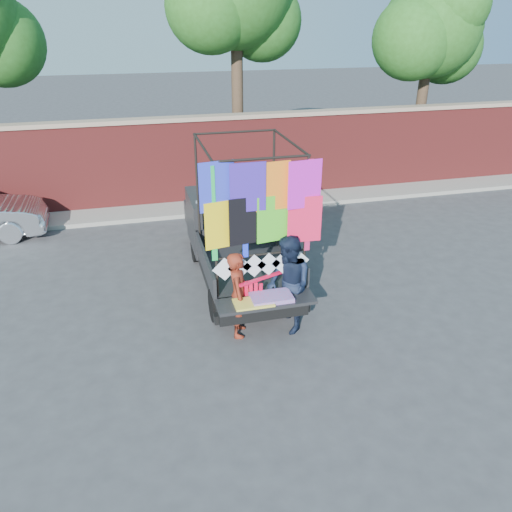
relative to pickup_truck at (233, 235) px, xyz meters
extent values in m
plane|color=#38383A|center=(0.42, -2.34, -0.82)|extent=(90.00, 90.00, 0.00)
cube|color=maroon|center=(0.42, 4.66, 0.43)|extent=(30.00, 0.35, 2.50)
cube|color=gray|center=(0.42, 4.66, 1.73)|extent=(30.00, 0.45, 0.12)
cube|color=gray|center=(0.42, 3.96, -0.76)|extent=(30.00, 1.20, 0.12)
sphere|color=#255819|center=(-5.18, 6.26, 3.73)|extent=(2.40, 2.40, 2.40)
cylinder|color=#38281C|center=(1.42, 5.86, 1.91)|extent=(0.36, 0.36, 5.46)
sphere|color=#255819|center=(2.32, 6.26, 4.25)|extent=(2.40, 2.40, 2.40)
sphere|color=#255819|center=(0.62, 5.56, 4.64)|extent=(2.60, 2.60, 2.60)
cylinder|color=#38281C|center=(7.92, 5.86, 1.46)|extent=(0.36, 0.36, 4.55)
sphere|color=#255819|center=(7.92, 5.86, 4.06)|extent=(3.20, 3.20, 3.20)
sphere|color=#255819|center=(8.82, 6.26, 3.41)|extent=(2.40, 2.40, 2.40)
sphere|color=#255819|center=(7.12, 5.56, 3.73)|extent=(2.60, 2.60, 2.60)
sphere|color=#255819|center=(8.22, 5.26, 4.71)|extent=(2.20, 2.20, 2.20)
cylinder|color=black|center=(-0.75, 0.58, -0.50)|extent=(0.21, 0.64, 0.64)
cylinder|color=black|center=(-0.75, -2.03, -0.50)|extent=(0.21, 0.64, 0.64)
cylinder|color=black|center=(0.75, 0.58, -0.50)|extent=(0.21, 0.64, 0.64)
cylinder|color=black|center=(0.75, -2.03, -0.50)|extent=(0.21, 0.64, 0.64)
cube|color=black|center=(0.00, -0.77, -0.33)|extent=(1.64, 4.05, 0.29)
cube|color=black|center=(0.00, -1.50, -0.06)|extent=(1.73, 2.22, 0.10)
cube|color=black|center=(-0.85, -1.50, 0.15)|extent=(0.06, 2.22, 0.43)
cube|color=black|center=(0.85, -1.50, 0.15)|extent=(0.06, 2.22, 0.43)
cube|color=black|center=(0.00, -0.41, 0.15)|extent=(1.73, 0.06, 0.43)
cube|color=black|center=(0.00, 0.53, 0.20)|extent=(1.73, 1.54, 1.20)
cube|color=#8C9EAD|center=(0.00, 0.10, 0.58)|extent=(1.54, 0.06, 0.53)
cube|color=#8C9EAD|center=(0.00, 1.25, 0.39)|extent=(1.54, 0.10, 0.67)
cube|color=black|center=(0.00, 1.59, -0.04)|extent=(1.69, 0.87, 0.53)
cube|color=black|center=(0.00, -2.84, -0.04)|extent=(1.73, 0.53, 0.06)
cube|color=black|center=(0.00, -2.62, -0.41)|extent=(1.78, 0.14, 0.17)
cylinder|color=black|center=(-0.79, -2.51, 1.19)|extent=(0.05, 0.05, 2.41)
cylinder|color=black|center=(-0.79, -0.48, 1.19)|extent=(0.05, 0.05, 2.41)
cylinder|color=black|center=(0.79, -2.51, 1.19)|extent=(0.05, 0.05, 2.41)
cylinder|color=black|center=(0.79, -0.48, 1.19)|extent=(0.05, 0.05, 2.41)
cylinder|color=black|center=(0.00, -2.51, 2.39)|extent=(1.64, 0.04, 0.04)
cylinder|color=black|center=(0.00, -0.48, 2.39)|extent=(1.64, 0.04, 0.04)
cylinder|color=black|center=(-0.79, -1.50, 2.39)|extent=(0.04, 2.07, 0.04)
cylinder|color=black|center=(0.79, -1.50, 2.39)|extent=(0.04, 2.07, 0.04)
cylinder|color=black|center=(0.00, -2.51, 0.71)|extent=(1.64, 0.04, 0.04)
cube|color=blue|center=(-0.72, -2.53, 1.96)|extent=(0.60, 0.01, 0.82)
cube|color=#3B21A8|center=(-0.24, -2.57, 1.96)|extent=(0.60, 0.01, 0.82)
cube|color=orange|center=(0.24, -2.53, 1.96)|extent=(0.60, 0.01, 0.82)
cube|color=#DB18D0|center=(0.72, -2.57, 1.96)|extent=(0.60, 0.01, 0.82)
cube|color=yellow|center=(-0.72, -2.53, 1.33)|extent=(0.60, 0.01, 0.82)
cube|color=black|center=(-0.24, -2.57, 1.33)|extent=(0.60, 0.01, 0.82)
cube|color=#4ACF24|center=(0.24, -2.53, 1.33)|extent=(0.60, 0.01, 0.82)
cube|color=#F61D4A|center=(0.72, -2.57, 1.33)|extent=(0.60, 0.01, 0.82)
cube|color=green|center=(-0.82, -2.55, 1.53)|extent=(0.10, 0.01, 1.64)
cube|color=#C72158|center=(0.82, -2.55, 1.53)|extent=(0.10, 0.01, 1.64)
cube|color=#1C35FC|center=(-0.29, -2.55, 1.53)|extent=(0.10, 0.01, 1.64)
cube|color=white|center=(-0.66, -2.54, 0.51)|extent=(0.44, 0.01, 0.44)
cube|color=white|center=(-0.39, -2.54, 0.51)|extent=(0.44, 0.01, 0.44)
cube|color=white|center=(-0.13, -2.54, 0.51)|extent=(0.44, 0.01, 0.44)
cube|color=white|center=(0.13, -2.54, 0.51)|extent=(0.44, 0.01, 0.44)
cube|color=white|center=(0.39, -2.54, 0.51)|extent=(0.44, 0.01, 0.44)
cube|color=white|center=(0.66, -2.54, 0.51)|extent=(0.44, 0.01, 0.44)
cube|color=#F23573|center=(0.10, -2.84, 0.02)|extent=(0.72, 0.43, 0.08)
cube|color=#DBCA45|center=(-0.24, -2.91, 0.00)|extent=(0.67, 0.39, 0.04)
imported|color=maroon|center=(-0.43, -2.57, 0.00)|extent=(0.51, 0.66, 1.62)
imported|color=#141D33|center=(0.47, -2.63, 0.11)|extent=(0.82, 0.99, 1.85)
cube|color=#F50D35|center=(0.02, -2.60, 0.29)|extent=(0.96, 0.39, 0.04)
cube|color=#F50D35|center=(-0.30, -2.62, -0.03)|extent=(0.06, 0.02, 0.58)
cube|color=#F50D35|center=(-0.21, -2.62, -0.05)|extent=(0.06, 0.02, 0.58)
cube|color=#F50D35|center=(-0.13, -2.62, -0.07)|extent=(0.06, 0.02, 0.58)
cube|color=#F50D35|center=(-0.04, -2.62, -0.09)|extent=(0.06, 0.02, 0.58)
camera|label=1|loc=(-1.99, -10.02, 4.47)|focal=35.00mm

